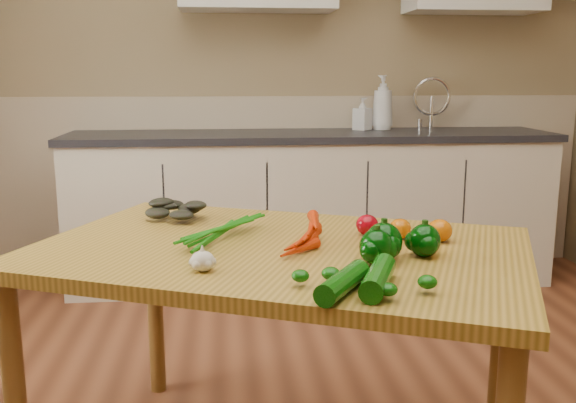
# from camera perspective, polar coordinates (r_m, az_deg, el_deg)

# --- Properties ---
(room) EXTENTS (4.04, 5.04, 2.64)m
(room) POSITION_cam_1_polar(r_m,az_deg,el_deg) (1.76, 4.49, 11.48)
(room) COLOR brown
(room) RESTS_ON ground
(counter_run) EXTENTS (2.84, 0.64, 1.14)m
(counter_run) POSITION_cam_1_polar(r_m,az_deg,el_deg) (3.86, 2.17, -0.38)
(counter_run) COLOR beige
(counter_run) RESTS_ON ground
(table) EXTENTS (1.64, 1.38, 0.75)m
(table) POSITION_cam_1_polar(r_m,az_deg,el_deg) (1.89, -0.76, -6.37)
(table) COLOR #B08633
(table) RESTS_ON ground
(soap_bottle_a) EXTENTS (0.15, 0.15, 0.33)m
(soap_bottle_a) POSITION_cam_1_polar(r_m,az_deg,el_deg) (4.01, 8.42, 8.70)
(soap_bottle_a) COLOR silver
(soap_bottle_a) RESTS_ON counter_run
(soap_bottle_b) EXTENTS (0.13, 0.13, 0.20)m
(soap_bottle_b) POSITION_cam_1_polar(r_m,az_deg,el_deg) (3.97, 6.63, 7.75)
(soap_bottle_b) COLOR silver
(soap_bottle_b) RESTS_ON counter_run
(soap_bottle_c) EXTENTS (0.17, 0.17, 0.15)m
(soap_bottle_c) POSITION_cam_1_polar(r_m,az_deg,el_deg) (4.02, 8.30, 7.44)
(soap_bottle_c) COLOR silver
(soap_bottle_c) RESTS_ON counter_run
(carrot_bunch) EXTENTS (0.32, 0.29, 0.07)m
(carrot_bunch) POSITION_cam_1_polar(r_m,az_deg,el_deg) (1.87, -0.79, -2.79)
(carrot_bunch) COLOR #C32B04
(carrot_bunch) RESTS_ON table
(leafy_greens) EXTENTS (0.20, 0.18, 0.10)m
(leafy_greens) POSITION_cam_1_polar(r_m,az_deg,el_deg) (2.21, -10.02, -0.39)
(leafy_greens) COLOR black
(leafy_greens) RESTS_ON table
(garlic_bulb) EXTENTS (0.06, 0.06, 0.05)m
(garlic_bulb) POSITION_cam_1_polar(r_m,az_deg,el_deg) (1.64, -7.61, -5.27)
(garlic_bulb) COLOR silver
(garlic_bulb) RESTS_ON table
(pepper_a) EXTENTS (0.10, 0.10, 0.10)m
(pepper_a) POSITION_cam_1_polar(r_m,az_deg,el_deg) (1.74, 8.51, -3.54)
(pepper_a) COLOR #023304
(pepper_a) RESTS_ON table
(pepper_b) EXTENTS (0.09, 0.09, 0.09)m
(pepper_b) POSITION_cam_1_polar(r_m,az_deg,el_deg) (1.79, 12.03, -3.42)
(pepper_b) COLOR #023304
(pepper_b) RESTS_ON table
(pepper_c) EXTENTS (0.09, 0.09, 0.09)m
(pepper_c) POSITION_cam_1_polar(r_m,az_deg,el_deg) (1.70, 7.87, -4.02)
(pepper_c) COLOR #023304
(pepper_c) RESTS_ON table
(tomato_a) EXTENTS (0.07, 0.07, 0.06)m
(tomato_a) POSITION_cam_1_polar(r_m,az_deg,el_deg) (2.00, 7.05, -2.07)
(tomato_a) COLOR #8E020E
(tomato_a) RESTS_ON table
(tomato_b) EXTENTS (0.07, 0.07, 0.06)m
(tomato_b) POSITION_cam_1_polar(r_m,az_deg,el_deg) (1.97, 9.94, -2.40)
(tomato_b) COLOR #BD5604
(tomato_b) RESTS_ON table
(tomato_c) EXTENTS (0.07, 0.07, 0.07)m
(tomato_c) POSITION_cam_1_polar(r_m,az_deg,el_deg) (1.96, 13.33, -2.53)
(tomato_c) COLOR #BD5604
(tomato_c) RESTS_ON table
(zucchini_a) EXTENTS (0.14, 0.23, 0.06)m
(zucchini_a) POSITION_cam_1_polar(r_m,az_deg,el_deg) (1.51, 8.02, -6.71)
(zucchini_a) COLOR #084407
(zucchini_a) RESTS_ON table
(zucchini_b) EXTENTS (0.16, 0.21, 0.05)m
(zucchini_b) POSITION_cam_1_polar(r_m,az_deg,el_deg) (1.47, 4.90, -7.17)
(zucchini_b) COLOR #084407
(zucchini_b) RESTS_ON table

